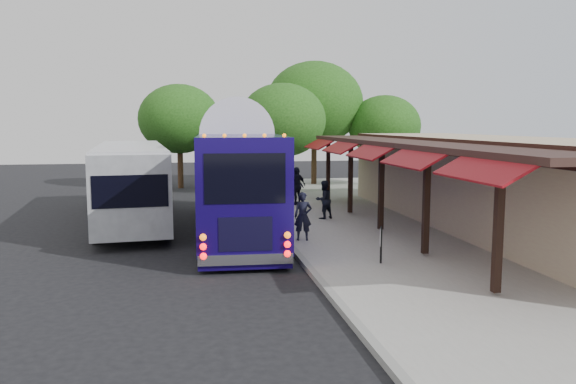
{
  "coord_description": "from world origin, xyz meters",
  "views": [
    {
      "loc": [
        -3.25,
        -15.69,
        4.15
      ],
      "look_at": [
        0.12,
        3.16,
        1.8
      ],
      "focal_mm": 35.0,
      "sensor_mm": 36.0,
      "label": 1
    }
  ],
  "objects": [
    {
      "name": "ped_d",
      "position": [
        2.41,
        14.0,
        0.93
      ],
      "size": [
        1.12,
        0.81,
        1.56
      ],
      "primitive_type": "imported",
      "rotation": [
        0.0,
        0.0,
        2.89
      ],
      "color": "black",
      "rests_on": "sidewalk"
    },
    {
      "name": "sign_board",
      "position": [
        2.15,
        -0.63,
        0.86
      ],
      "size": [
        0.18,
        0.46,
        1.04
      ],
      "rotation": [
        0.0,
        0.0,
        -0.3
      ],
      "color": "black",
      "rests_on": "sidewalk"
    },
    {
      "name": "tree_left",
      "position": [
        2.24,
        16.84,
        4.32
      ],
      "size": [
        5.07,
        5.07,
        6.48
      ],
      "color": "#382314",
      "rests_on": "ground"
    },
    {
      "name": "city_bus",
      "position": [
        -5.62,
        8.64,
        1.79
      ],
      "size": [
        3.7,
        12.27,
        3.25
      ],
      "rotation": [
        0.0,
        0.0,
        0.09
      ],
      "color": "gray",
      "rests_on": "ground"
    },
    {
      "name": "curb",
      "position": [
        0.05,
        4.0,
        0.07
      ],
      "size": [
        0.2,
        40.0,
        0.16
      ],
      "primitive_type": "cube",
      "color": "gray",
      "rests_on": "ground"
    },
    {
      "name": "ground",
      "position": [
        0.0,
        0.0,
        0.0
      ],
      "size": [
        90.0,
        90.0,
        0.0
      ],
      "primitive_type": "plane",
      "color": "black",
      "rests_on": "ground"
    },
    {
      "name": "tree_mid",
      "position": [
        4.97,
        20.54,
        5.45
      ],
      "size": [
        6.38,
        6.38,
        8.17
      ],
      "color": "#382314",
      "rests_on": "ground"
    },
    {
      "name": "coach_bus",
      "position": [
        -1.45,
        5.56,
        2.17
      ],
      "size": [
        3.26,
        12.76,
        4.05
      ],
      "rotation": [
        0.0,
        0.0,
        -0.05
      ],
      "color": "#130650",
      "rests_on": "ground"
    },
    {
      "name": "station_shelter",
      "position": [
        8.38,
        4.0,
        1.85
      ],
      "size": [
        8.15,
        20.0,
        3.6
      ],
      "color": "tan",
      "rests_on": "ground"
    },
    {
      "name": "ped_a",
      "position": [
        0.6,
        2.92,
        0.98
      ],
      "size": [
        0.67,
        0.5,
        1.66
      ],
      "primitive_type": "imported",
      "rotation": [
        0.0,
        0.0,
        -0.19
      ],
      "color": "black",
      "rests_on": "sidewalk"
    },
    {
      "name": "tree_right",
      "position": [
        9.25,
        18.96,
        3.97
      ],
      "size": [
        4.65,
        4.65,
        5.95
      ],
      "color": "#382314",
      "rests_on": "ground"
    },
    {
      "name": "tree_far",
      "position": [
        -3.74,
        20.92,
        4.42
      ],
      "size": [
        5.18,
        5.18,
        6.63
      ],
      "color": "#382314",
      "rests_on": "ground"
    },
    {
      "name": "ped_b",
      "position": [
        2.34,
        7.04,
        0.96
      ],
      "size": [
        0.97,
        0.88,
        1.62
      ],
      "primitive_type": "imported",
      "rotation": [
        0.0,
        0.0,
        3.56
      ],
      "color": "black",
      "rests_on": "sidewalk"
    },
    {
      "name": "ped_c",
      "position": [
        2.02,
        11.29,
        1.08
      ],
      "size": [
        1.16,
        0.98,
        1.86
      ],
      "primitive_type": "imported",
      "rotation": [
        0.0,
        0.0,
        3.73
      ],
      "color": "black",
      "rests_on": "sidewalk"
    },
    {
      "name": "sidewalk",
      "position": [
        5.0,
        4.0,
        0.07
      ],
      "size": [
        10.0,
        40.0,
        0.15
      ],
      "primitive_type": "cube",
      "color": "#9E9B93",
      "rests_on": "ground"
    }
  ]
}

